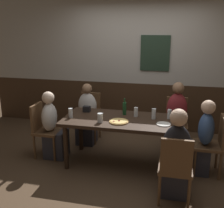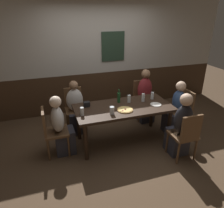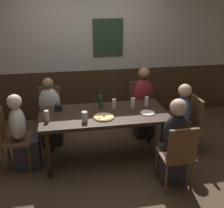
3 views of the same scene
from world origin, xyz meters
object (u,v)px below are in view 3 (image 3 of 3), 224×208
object	(u,v)px
pizza	(104,117)
plate_white_large	(147,113)
chair_right_far	(141,104)
condiment_caddy	(58,107)
pint_glass_stout	(114,104)
chair_right_near	(178,153)
pint_glass_amber	(85,117)
person_left_far	(50,116)
tumbler_water	(147,102)
chair_head_east	(189,122)
person_right_far	(143,107)
chair_left_far	(50,110)
highball_clear	(133,104)
dining_table	(104,118)
person_head_west	(23,137)
person_right_near	(173,147)
chair_head_west	(10,136)
tumbler_short	(47,116)
beer_bottle_green	(101,101)
person_head_east	(179,124)

from	to	relation	value
pizza	plate_white_large	size ratio (longest dim) A/B	1.38
plate_white_large	chair_right_far	bearing A→B (deg)	79.06
condiment_caddy	pint_glass_stout	bearing A→B (deg)	-4.82
chair_right_near	pint_glass_amber	xyz separation A→B (m)	(-1.08, 0.62, 0.30)
chair_right_far	condiment_caddy	xyz separation A→B (m)	(-1.43, -0.61, 0.29)
plate_white_large	chair_right_near	bearing A→B (deg)	-75.68
person_left_far	tumbler_water	distance (m)	1.59
chair_head_east	person_right_far	bearing A→B (deg)	127.81
chair_left_far	highball_clear	size ratio (longest dim) A/B	5.54
chair_left_far	tumbler_water	xyz separation A→B (m)	(1.46, -0.67, 0.31)
dining_table	person_head_west	bearing A→B (deg)	180.00
chair_head_east	person_right_near	distance (m)	0.85
chair_right_far	chair_head_west	distance (m)	2.26
person_right_far	person_head_west	bearing A→B (deg)	-160.78
chair_right_far	person_left_far	distance (m)	1.58
dining_table	chair_head_east	xyz separation A→B (m)	(1.31, 0.00, -0.16)
person_head_west	chair_left_far	bearing A→B (deg)	66.74
chair_right_far	person_right_far	xyz separation A→B (m)	(0.00, -0.16, 0.01)
person_left_far	plate_white_large	size ratio (longest dim) A/B	5.37
person_right_near	highball_clear	size ratio (longest dim) A/B	7.35
person_left_far	pint_glass_stout	distance (m)	1.15
chair_head_west	pint_glass_amber	size ratio (longest dim) A/B	6.52
person_right_far	pint_glass_stout	distance (m)	0.86
chair_left_far	pizza	bearing A→B (deg)	-52.67
dining_table	person_right_far	size ratio (longest dim) A/B	1.50
dining_table	person_left_far	bearing A→B (deg)	139.61
chair_right_far	condiment_caddy	size ratio (longest dim) A/B	8.00
tumbler_short	plate_white_large	distance (m)	1.39
dining_table	pint_glass_amber	size ratio (longest dim) A/B	13.28
chair_left_far	pint_glass_amber	bearing A→B (deg)	-64.98
pint_glass_amber	condiment_caddy	size ratio (longest dim) A/B	1.23
person_head_west	condiment_caddy	xyz separation A→B (m)	(0.51, 0.22, 0.32)
dining_table	tumbler_water	size ratio (longest dim) A/B	12.73
beer_bottle_green	condiment_caddy	world-z (taller)	beer_bottle_green
person_head_east	chair_right_near	bearing A→B (deg)	-113.28
person_head_east	tumbler_water	xyz separation A→B (m)	(-0.47, 0.16, 0.34)
person_right_near	pint_glass_stout	size ratio (longest dim) A/B	7.97
chair_right_far	highball_clear	xyz separation A→B (m)	(-0.34, -0.73, 0.31)
chair_right_far	tumbler_short	size ratio (longest dim) A/B	6.16
person_right_far	condiment_caddy	size ratio (longest dim) A/B	10.83
chair_left_far	person_right_near	distance (m)	2.18
chair_head_west	person_head_east	xyz separation A→B (m)	(2.46, 0.00, -0.03)
pint_glass_amber	chair_head_east	bearing A→B (deg)	7.80
pint_glass_amber	plate_white_large	bearing A→B (deg)	6.62
dining_table	plate_white_large	bearing A→B (deg)	-10.83
chair_right_near	highball_clear	world-z (taller)	highball_clear
pint_glass_amber	plate_white_large	world-z (taller)	pint_glass_amber
person_head_east	person_right_near	bearing A→B (deg)	-118.07
highball_clear	tumbler_short	world-z (taller)	highball_clear
chair_head_east	person_left_far	distance (m)	2.20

